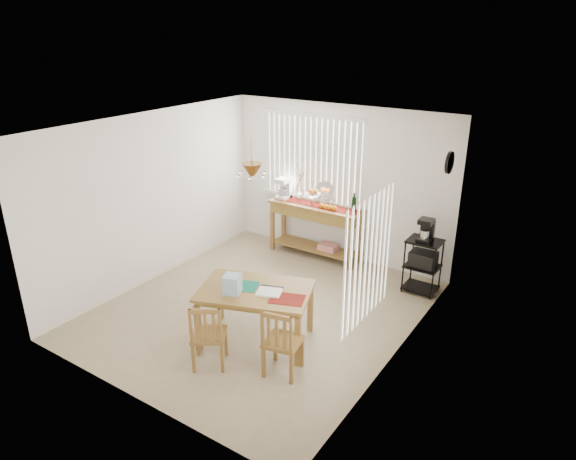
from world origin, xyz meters
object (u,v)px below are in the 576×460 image
Objects in this scene: chair_right at (282,342)px; wire_cart at (423,261)px; cart_items at (426,230)px; chair_left at (208,336)px; sideboard at (316,218)px; dining_table at (255,295)px.

wire_cart is at bearing 76.96° from chair_right.
cart_items is 0.41× the size of chair_left.
sideboard reaches higher than dining_table.
wire_cart is (1.98, -0.24, -0.20)m from sideboard.
sideboard reaches higher than chair_right.
chair_right is (0.79, 0.34, 0.01)m from chair_left.
chair_right is (-0.65, -2.79, -0.08)m from wire_cart.
wire_cart is 0.97× the size of chair_right.
chair_right reaches higher than dining_table.
chair_left is at bearing -80.92° from sideboard.
sideboard is 1.99× the size of wire_cart.
chair_right is at bearing -103.00° from cart_items.
dining_table is 0.79m from chair_right.
wire_cart is at bearing 65.33° from chair_left.
wire_cart is 2.86m from chair_right.
cart_items is at bearing 77.00° from chair_right.
dining_table is (0.68, -2.64, -0.05)m from sideboard.
chair_right reaches higher than chair_left.
chair_left is 0.86m from chair_right.
chair_left is (-1.44, -3.14, -0.58)m from cart_items.
sideboard is 1.05× the size of dining_table.
dining_table is 1.83× the size of chair_right.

